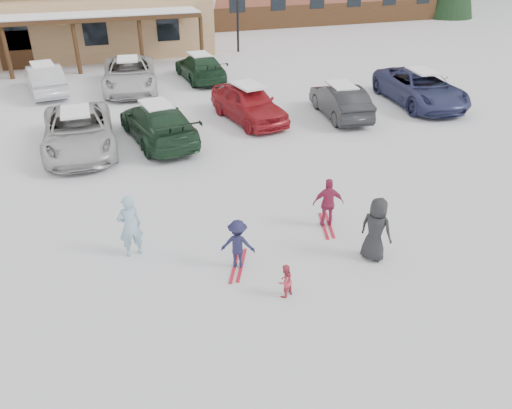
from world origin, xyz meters
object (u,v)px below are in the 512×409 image
object	(u,v)px
toddler_red	(285,281)
parked_car_11	(200,67)
parked_car_3	(158,123)
parked_car_4	(248,103)
parked_car_9	(45,79)
bystander_dark	(376,229)
parked_car_10	(129,74)
parked_car_6	(420,88)
parked_car_2	(78,131)
adult_skier	(130,226)
child_magenta	(328,203)
parked_car_5	(340,101)
child_navy	(238,244)

from	to	relation	value
toddler_red	parked_car_11	world-z (taller)	parked_car_11
parked_car_3	parked_car_11	distance (m)	9.16
parked_car_4	parked_car_9	world-z (taller)	parked_car_4
bystander_dark	parked_car_10	size ratio (longest dim) A/B	0.30
parked_car_6	parked_car_11	bearing A→B (deg)	145.11
parked_car_3	parked_car_2	bearing A→B (deg)	-9.12
adult_skier	parked_car_4	xyz separation A→B (m)	(5.94, 8.73, -0.05)
adult_skier	child_magenta	bearing A→B (deg)	166.40
parked_car_5	parked_car_11	size ratio (longest dim) A/B	0.90
parked_car_5	bystander_dark	bearing A→B (deg)	73.45
parked_car_4	parked_car_5	world-z (taller)	parked_car_4
parked_car_2	child_navy	bearing A→B (deg)	-68.81
child_navy	child_magenta	size ratio (longest dim) A/B	0.89
parked_car_6	parked_car_11	size ratio (longest dim) A/B	1.18
toddler_red	child_navy	bearing A→B (deg)	-90.27
child_navy	parked_car_10	size ratio (longest dim) A/B	0.23
parked_car_11	adult_skier	bearing A→B (deg)	67.82
adult_skier	child_navy	bearing A→B (deg)	140.17
adult_skier	child_magenta	xyz separation A→B (m)	(5.26, -0.34, -0.11)
parked_car_6	parked_car_10	size ratio (longest dim) A/B	1.00
adult_skier	parked_car_5	bearing A→B (deg)	-151.20
parked_car_9	parked_car_11	world-z (taller)	parked_car_9
parked_car_2	parked_car_4	xyz separation A→B (m)	(6.96, 1.09, 0.03)
child_magenta	parked_car_2	size ratio (longest dim) A/B	0.27
toddler_red	parked_car_10	distance (m)	18.12
parked_car_2	parked_car_9	distance (m)	8.38
parked_car_4	parked_car_10	bearing A→B (deg)	113.00
parked_car_10	parked_car_3	bearing A→B (deg)	-82.05
parked_car_2	parked_car_5	world-z (taller)	parked_car_2
adult_skier	toddler_red	xyz separation A→B (m)	(3.02, -2.77, -0.42)
child_magenta	parked_car_6	world-z (taller)	parked_car_6
toddler_red	parked_car_3	world-z (taller)	parked_car_3
adult_skier	parked_car_4	distance (m)	10.56
parked_car_3	parked_car_5	bearing A→B (deg)	174.55
adult_skier	parked_car_2	world-z (taller)	adult_skier
child_navy	parked_car_6	bearing A→B (deg)	-115.46
bystander_dark	parked_car_4	distance (m)	10.84
child_navy	parked_car_2	distance (m)	9.61
bystander_dark	parked_car_6	size ratio (longest dim) A/B	0.30
parked_car_2	parked_car_3	size ratio (longest dim) A/B	1.06
parked_car_3	parked_car_10	world-z (taller)	parked_car_10
parked_car_5	parked_car_3	bearing A→B (deg)	8.94
adult_skier	parked_car_11	xyz separation A→B (m)	(5.55, 15.99, -0.14)
child_navy	parked_car_4	bearing A→B (deg)	-84.21
parked_car_3	parked_car_11	bearing A→B (deg)	-121.52
adult_skier	parked_car_10	size ratio (longest dim) A/B	0.29
parked_car_6	parked_car_5	bearing A→B (deg)	-168.29
adult_skier	toddler_red	bearing A→B (deg)	127.47
parked_car_3	child_magenta	bearing A→B (deg)	104.92
toddler_red	parked_car_4	world-z (taller)	parked_car_4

